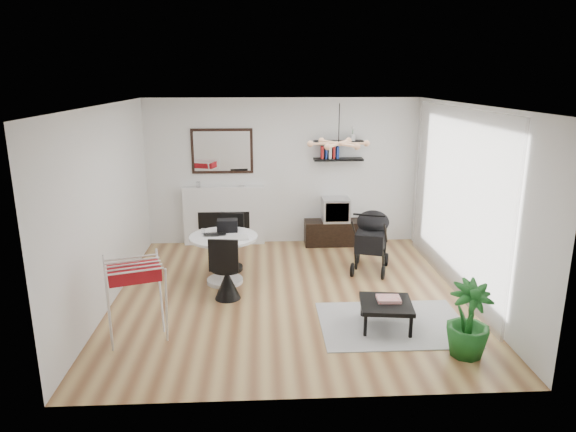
{
  "coord_description": "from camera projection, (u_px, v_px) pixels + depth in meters",
  "views": [
    {
      "loc": [
        -0.39,
        -6.88,
        3.06
      ],
      "look_at": [
        -0.01,
        0.4,
        1.08
      ],
      "focal_mm": 32.0,
      "sensor_mm": 36.0,
      "label": 1
    }
  ],
  "objects": [
    {
      "name": "tv_console",
      "position": [
        337.0,
        233.0,
        9.64
      ],
      "size": [
        1.22,
        0.43,
        0.46
      ],
      "primitive_type": "cube",
      "color": "black",
      "rests_on": "floor"
    },
    {
      "name": "coffee_table",
      "position": [
        386.0,
        305.0,
        6.41
      ],
      "size": [
        0.71,
        0.71,
        0.33
      ],
      "rotation": [
        0.0,
        0.0,
        -0.13
      ],
      "color": "black",
      "rests_on": "rug"
    },
    {
      "name": "rug",
      "position": [
        393.0,
        324.0,
        6.55
      ],
      "size": [
        1.85,
        1.34,
        0.01
      ],
      "primitive_type": "cube",
      "color": "#9C9C9C",
      "rests_on": "floor"
    },
    {
      "name": "wall_back",
      "position": [
        282.0,
        172.0,
        9.5
      ],
      "size": [
        5.0,
        0.0,
        5.0
      ],
      "primitive_type": "plane",
      "rotation": [
        1.57,
        0.0,
        0.0
      ],
      "color": "white",
      "rests_on": "floor"
    },
    {
      "name": "stroller",
      "position": [
        371.0,
        242.0,
        8.32
      ],
      "size": [
        0.78,
        0.97,
        1.08
      ],
      "rotation": [
        0.0,
        0.0,
        -0.32
      ],
      "color": "black",
      "rests_on": "floor"
    },
    {
      "name": "chair_near",
      "position": [
        227.0,
        279.0,
        7.23
      ],
      "size": [
        0.46,
        0.47,
        0.94
      ],
      "rotation": [
        0.0,
        0.0,
        3.01
      ],
      "color": "black",
      "rests_on": "floor"
    },
    {
      "name": "crt_tv",
      "position": [
        336.0,
        210.0,
        9.51
      ],
      "size": [
        0.5,
        0.44,
        0.44
      ],
      "color": "silver",
      "rests_on": "tv_console"
    },
    {
      "name": "black_bag",
      "position": [
        227.0,
        225.0,
        7.9
      ],
      "size": [
        0.32,
        0.19,
        0.19
      ],
      "primitive_type": "cube",
      "rotation": [
        0.0,
        0.0,
        0.02
      ],
      "color": "black",
      "rests_on": "dining_table"
    },
    {
      "name": "drying_rack",
      "position": [
        136.0,
        300.0,
        6.01
      ],
      "size": [
        0.83,
        0.8,
        1.0
      ],
      "rotation": [
        0.0,
        0.0,
        0.32
      ],
      "color": "white",
      "rests_on": "floor"
    },
    {
      "name": "laptop",
      "position": [
        215.0,
        235.0,
        7.68
      ],
      "size": [
        0.36,
        0.25,
        0.03
      ],
      "primitive_type": "imported",
      "rotation": [
        0.0,
        0.0,
        0.1
      ],
      "color": "black",
      "rests_on": "dining_table"
    },
    {
      "name": "dining_table",
      "position": [
        224.0,
        252.0,
        7.76
      ],
      "size": [
        1.03,
        1.03,
        0.75
      ],
      "color": "white",
      "rests_on": "floor"
    },
    {
      "name": "wall_left",
      "position": [
        107.0,
        207.0,
        6.97
      ],
      "size": [
        0.0,
        5.0,
        5.0
      ],
      "primitive_type": "plane",
      "rotation": [
        1.57,
        0.0,
        1.57
      ],
      "color": "white",
      "rests_on": "floor"
    },
    {
      "name": "chair_far",
      "position": [
        230.0,
        252.0,
        8.38
      ],
      "size": [
        0.46,
        0.47,
        0.91
      ],
      "rotation": [
        0.0,
        0.0,
        -0.25
      ],
      "color": "black",
      "rests_on": "floor"
    },
    {
      "name": "shelf_lower",
      "position": [
        338.0,
        159.0,
        9.37
      ],
      "size": [
        0.9,
        0.25,
        0.04
      ],
      "primitive_type": "cube",
      "color": "black",
      "rests_on": "wall_back"
    },
    {
      "name": "wall_right",
      "position": [
        467.0,
        202.0,
        7.22
      ],
      "size": [
        0.0,
        5.0,
        5.0
      ],
      "primitive_type": "plane",
      "rotation": [
        1.57,
        0.0,
        -1.57
      ],
      "color": "white",
      "rests_on": "floor"
    },
    {
      "name": "ceiling",
      "position": [
        290.0,
        105.0,
        6.74
      ],
      "size": [
        5.0,
        5.0,
        0.0
      ],
      "primitive_type": "plane",
      "color": "white",
      "rests_on": "wall_back"
    },
    {
      "name": "shelf_upper",
      "position": [
        339.0,
        142.0,
        9.28
      ],
      "size": [
        0.9,
        0.25,
        0.04
      ],
      "primitive_type": "cube",
      "color": "black",
      "rests_on": "wall_back"
    },
    {
      "name": "drinking_glass",
      "position": [
        203.0,
        231.0,
        7.81
      ],
      "size": [
        0.05,
        0.05,
        0.09
      ],
      "primitive_type": "cylinder",
      "color": "white",
      "rests_on": "dining_table"
    },
    {
      "name": "magazines",
      "position": [
        389.0,
        299.0,
        6.45
      ],
      "size": [
        0.31,
        0.25,
        0.04
      ],
      "primitive_type": "cube",
      "rotation": [
        0.0,
        0.0,
        -0.06
      ],
      "color": "red",
      "rests_on": "coffee_table"
    },
    {
      "name": "pendant_lamp",
      "position": [
        339.0,
        144.0,
        7.21
      ],
      "size": [
        0.9,
        0.9,
        0.1
      ],
      "primitive_type": null,
      "color": "#E3A477",
      "rests_on": "ceiling"
    },
    {
      "name": "newspaper",
      "position": [
        237.0,
        238.0,
        7.6
      ],
      "size": [
        0.36,
        0.31,
        0.01
      ],
      "primitive_type": "cube",
      "rotation": [
        0.0,
        0.0,
        0.12
      ],
      "color": "silver",
      "rests_on": "dining_table"
    },
    {
      "name": "sheer_curtain",
      "position": [
        455.0,
        199.0,
        7.41
      ],
      "size": [
        0.04,
        3.6,
        2.6
      ],
      "primitive_type": "cube",
      "color": "white",
      "rests_on": "wall_right"
    },
    {
      "name": "fireplace",
      "position": [
        224.0,
        209.0,
        9.55
      ],
      "size": [
        1.5,
        0.17,
        2.16
      ],
      "color": "white",
      "rests_on": "floor"
    },
    {
      "name": "potted_plant",
      "position": [
        469.0,
        320.0,
        5.72
      ],
      "size": [
        0.55,
        0.55,
        0.88
      ],
      "primitive_type": "imported",
      "rotation": [
        0.0,
        0.0,
        0.12
      ],
      "color": "#195A1D",
      "rests_on": "floor"
    },
    {
      "name": "floor",
      "position": [
        290.0,
        295.0,
        7.45
      ],
      "size": [
        5.0,
        5.0,
        0.0
      ],
      "primitive_type": "plane",
      "color": "brown",
      "rests_on": "ground"
    }
  ]
}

